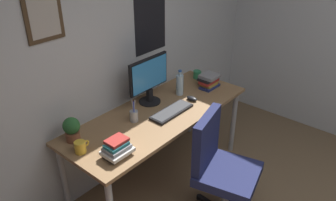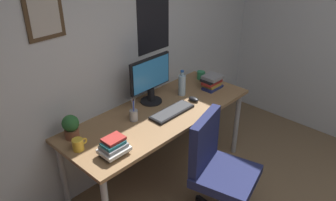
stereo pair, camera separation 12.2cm
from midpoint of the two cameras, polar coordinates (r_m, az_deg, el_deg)
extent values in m
cube|color=silver|center=(2.90, -12.18, 8.63)|extent=(4.40, 0.08, 2.60)
cube|color=#4C3823|center=(2.50, -21.59, 13.01)|extent=(0.28, 0.02, 0.34)
cube|color=beige|center=(2.49, -21.46, 12.98)|extent=(0.22, 0.00, 0.28)
cube|color=black|center=(3.18, -4.09, 13.00)|extent=(0.40, 0.01, 0.56)
cube|color=#936D47|center=(2.98, -2.63, -2.21)|extent=(1.81, 0.69, 0.03)
cylinder|color=#9EA0A5|center=(3.62, 10.03, -3.57)|extent=(0.05, 0.05, 0.72)
cylinder|color=#9EA0A5|center=(2.97, -18.16, -12.86)|extent=(0.05, 0.05, 0.72)
cylinder|color=#9EA0A5|center=(3.89, 2.85, -0.71)|extent=(0.05, 0.05, 0.72)
cube|color=#1E234C|center=(2.78, 8.85, -12.18)|extent=(0.56, 0.56, 0.08)
cube|color=#1E234C|center=(2.66, 5.18, -6.69)|extent=(0.42, 0.17, 0.45)
cylinder|color=#9EA0A5|center=(2.94, 8.48, -15.88)|extent=(0.07, 0.07, 0.42)
cylinder|color=black|center=(3.27, 9.91, -15.12)|extent=(0.05, 0.05, 0.04)
cylinder|color=black|center=(3.20, 4.08, -15.96)|extent=(0.05, 0.05, 0.04)
cylinder|color=black|center=(3.14, -4.18, -0.17)|extent=(0.20, 0.20, 0.01)
cube|color=black|center=(3.10, -4.22, 0.93)|extent=(0.05, 0.04, 0.12)
cube|color=black|center=(3.02, -4.43, 4.50)|extent=(0.46, 0.02, 0.30)
cube|color=#338CD8|center=(3.00, -4.16, 4.40)|extent=(0.43, 0.00, 0.27)
cube|color=black|center=(2.96, -0.52, -1.92)|extent=(0.43, 0.15, 0.02)
cube|color=#38383A|center=(2.95, -0.52, -1.70)|extent=(0.41, 0.13, 0.00)
ellipsoid|color=black|center=(3.16, 2.97, 0.32)|extent=(0.06, 0.11, 0.04)
cylinder|color=silver|center=(3.23, 0.94, 2.62)|extent=(0.07, 0.07, 0.20)
cylinder|color=silver|center=(3.18, 0.96, 4.57)|extent=(0.03, 0.03, 0.04)
cylinder|color=#2659B2|center=(3.17, 0.96, 4.99)|extent=(0.03, 0.03, 0.01)
cylinder|color=yellow|center=(2.56, -15.89, -7.59)|extent=(0.08, 0.08, 0.09)
torus|color=yellow|center=(2.58, -14.94, -7.01)|extent=(0.05, 0.01, 0.05)
cylinder|color=#2D8C59|center=(3.60, 3.93, 4.39)|extent=(0.08, 0.08, 0.09)
torus|color=#2D8C59|center=(3.63, 4.41, 4.69)|extent=(0.05, 0.01, 0.05)
cylinder|color=brown|center=(2.71, -16.95, -5.76)|extent=(0.11, 0.11, 0.07)
sphere|color=#2D6B33|center=(2.66, -17.23, -4.11)|extent=(0.13, 0.13, 0.13)
ellipsoid|color=#287A38|center=(2.67, -18.07, -4.16)|extent=(0.07, 0.08, 0.02)
ellipsoid|color=#287A38|center=(2.68, -17.08, -3.22)|extent=(0.07, 0.08, 0.02)
ellipsoid|color=#287A38|center=(2.63, -17.34, -4.53)|extent=(0.08, 0.07, 0.02)
cylinder|color=#9EA0A5|center=(2.84, -6.96, -2.64)|extent=(0.07, 0.07, 0.09)
cylinder|color=#263FBF|center=(2.79, -7.00, -1.42)|extent=(0.01, 0.01, 0.13)
cylinder|color=red|center=(2.82, -7.06, -1.14)|extent=(0.01, 0.01, 0.13)
cylinder|color=black|center=(2.81, -6.99, -1.17)|extent=(0.01, 0.01, 0.13)
cylinder|color=#9EA0A5|center=(2.81, -6.91, -1.12)|extent=(0.01, 0.03, 0.14)
cylinder|color=#9EA0A5|center=(2.80, -7.15, -1.24)|extent=(0.01, 0.02, 0.14)
cube|color=black|center=(2.49, -9.84, -8.84)|extent=(0.19, 0.12, 0.03)
cube|color=silver|center=(2.47, -9.91, -8.45)|extent=(0.21, 0.16, 0.03)
cube|color=gray|center=(2.46, -10.00, -7.89)|extent=(0.18, 0.13, 0.03)
cube|color=#26727A|center=(2.44, -10.10, -7.40)|extent=(0.16, 0.11, 0.02)
cube|color=#B22D28|center=(2.44, -10.05, -6.70)|extent=(0.15, 0.12, 0.02)
cube|color=navy|center=(3.42, 6.01, 2.34)|extent=(0.21, 0.12, 0.02)
cube|color=gold|center=(3.42, 5.90, 2.85)|extent=(0.16, 0.12, 0.03)
cube|color=#B22D28|center=(3.40, 5.91, 3.27)|extent=(0.21, 0.11, 0.03)
cube|color=black|center=(3.39, 5.67, 3.65)|extent=(0.18, 0.13, 0.02)
cube|color=gray|center=(3.38, 6.01, 4.09)|extent=(0.17, 0.16, 0.03)
camera|label=1|loc=(0.06, -91.23, -0.67)|focal=36.19mm
camera|label=2|loc=(0.06, 88.77, 0.67)|focal=36.19mm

